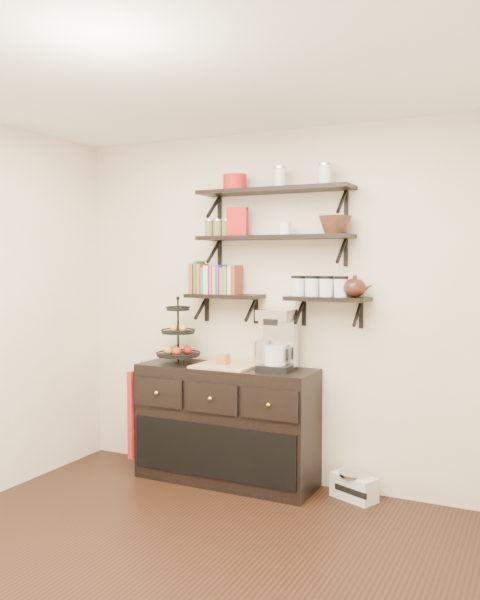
% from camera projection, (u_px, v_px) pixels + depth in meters
% --- Properties ---
extents(floor, '(3.50, 3.50, 0.00)m').
position_uv_depth(floor, '(155.00, 579.00, 3.41)').
color(floor, black).
rests_on(floor, ground).
extents(ceiling, '(3.50, 3.50, 0.02)m').
position_uv_depth(ceiling, '(151.00, 67.00, 3.24)').
color(ceiling, white).
rests_on(ceiling, back_wall).
extents(back_wall, '(3.50, 0.02, 2.70)m').
position_uv_depth(back_wall, '(280.00, 308.00, 4.89)').
color(back_wall, white).
rests_on(back_wall, ground).
extents(shelf_top, '(1.20, 0.27, 0.23)m').
position_uv_depth(shelf_top, '(274.00, 191.00, 4.72)').
color(shelf_top, black).
rests_on(shelf_top, back_wall).
extents(shelf_mid, '(1.20, 0.27, 0.23)m').
position_uv_depth(shelf_mid, '(274.00, 238.00, 4.74)').
color(shelf_mid, black).
rests_on(shelf_mid, back_wall).
extents(shelf_low_left, '(0.60, 0.25, 0.23)m').
position_uv_depth(shelf_low_left, '(225.00, 297.00, 4.97)').
color(shelf_low_left, black).
rests_on(shelf_low_left, back_wall).
extents(shelf_low_right, '(0.60, 0.25, 0.23)m').
position_uv_depth(shelf_low_right, '(328.00, 300.00, 4.60)').
color(shelf_low_right, black).
rests_on(shelf_low_right, back_wall).
extents(cookbooks, '(0.43, 0.15, 0.26)m').
position_uv_depth(cookbooks, '(219.00, 279.00, 4.98)').
color(cookbooks, '#A34224').
rests_on(cookbooks, shelf_low_left).
extents(glass_canisters, '(0.43, 0.10, 0.13)m').
position_uv_depth(glass_canisters, '(319.00, 288.00, 4.62)').
color(glass_canisters, silver).
rests_on(glass_canisters, shelf_low_right).
extents(sideboard, '(1.40, 0.50, 0.92)m').
position_uv_depth(sideboard, '(226.00, 424.00, 4.89)').
color(sideboard, black).
rests_on(sideboard, floor).
extents(fruit_stand, '(0.34, 0.34, 0.51)m').
position_uv_depth(fruit_stand, '(179.00, 341.00, 5.04)').
color(fruit_stand, black).
rests_on(fruit_stand, sideboard).
extents(candle, '(0.08, 0.08, 0.08)m').
position_uv_depth(candle, '(223.00, 359.00, 4.87)').
color(candle, '#A15E25').
rests_on(candle, sideboard).
extents(coffee_maker, '(0.25, 0.24, 0.45)m').
position_uv_depth(coffee_maker, '(278.00, 341.00, 4.70)').
color(coffee_maker, black).
rests_on(coffee_maker, sideboard).
extents(thermal_carafe, '(0.11, 0.11, 0.22)m').
position_uv_depth(thermal_carafe, '(262.00, 355.00, 4.70)').
color(thermal_carafe, silver).
rests_on(thermal_carafe, sideboard).
extents(apron, '(0.04, 0.30, 0.69)m').
position_uv_depth(apron, '(140.00, 412.00, 5.12)').
color(apron, maroon).
rests_on(apron, sideboard).
extents(radio, '(0.36, 0.29, 0.19)m').
position_uv_depth(radio, '(354.00, 486.00, 4.55)').
color(radio, silver).
rests_on(radio, floor).
extents(recipe_box, '(0.17, 0.08, 0.22)m').
position_uv_depth(recipe_box, '(237.00, 222.00, 4.87)').
color(recipe_box, '#A91613').
rests_on(recipe_box, shelf_mid).
extents(walnut_bowl, '(0.24, 0.24, 0.13)m').
position_uv_depth(walnut_bowl, '(335.00, 225.00, 4.53)').
color(walnut_bowl, black).
rests_on(walnut_bowl, shelf_mid).
extents(ramekins, '(0.09, 0.09, 0.10)m').
position_uv_depth(ramekins, '(285.00, 229.00, 4.70)').
color(ramekins, white).
rests_on(ramekins, shelf_mid).
extents(teapot, '(0.23, 0.19, 0.16)m').
position_uv_depth(teapot, '(355.00, 286.00, 4.50)').
color(teapot, '#381910').
rests_on(teapot, shelf_low_right).
extents(red_pot, '(0.18, 0.18, 0.12)m').
position_uv_depth(red_pot, '(235.00, 182.00, 4.86)').
color(red_pot, '#A91613').
rests_on(red_pot, shelf_top).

